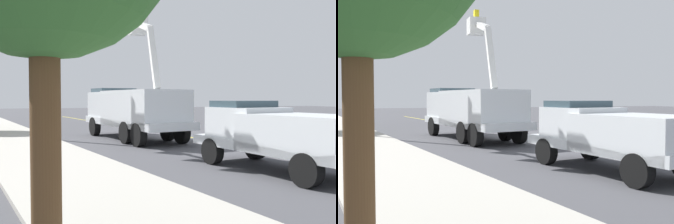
% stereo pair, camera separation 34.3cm
% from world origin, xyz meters
% --- Properties ---
extents(ground, '(120.00, 120.00, 0.00)m').
position_xyz_m(ground, '(0.00, 0.00, 0.00)').
color(ground, '#47474C').
extents(sidewalk_far_side, '(59.58, 15.02, 0.12)m').
position_xyz_m(sidewalk_far_side, '(-1.63, 8.33, 0.06)').
color(sidewalk_far_side, '#B2ADA3').
rests_on(sidewalk_far_side, ground).
extents(lane_centre_stripe, '(49.11, 9.73, 0.01)m').
position_xyz_m(lane_centre_stripe, '(0.00, 0.00, 0.00)').
color(lane_centre_stripe, yellow).
rests_on(lane_centre_stripe, ground).
extents(utility_bucket_truck, '(8.53, 4.02, 7.01)m').
position_xyz_m(utility_bucket_truck, '(-0.94, 2.88, 1.61)').
color(utility_bucket_truck, silver).
rests_on(utility_bucket_truck, ground).
extents(service_pickup_truck, '(5.90, 3.13, 2.06)m').
position_xyz_m(service_pickup_truck, '(-10.70, 1.00, 1.12)').
color(service_pickup_truck, silver).
rests_on(service_pickup_truck, ground).
extents(passing_minivan, '(5.07, 2.78, 1.69)m').
position_xyz_m(passing_minivan, '(7.88, -0.61, 0.97)').
color(passing_minivan, black).
rests_on(passing_minivan, ground).
extents(traffic_cone_mid_front, '(0.40, 0.40, 0.85)m').
position_xyz_m(traffic_cone_mid_front, '(-5.07, 0.26, 0.42)').
color(traffic_cone_mid_front, black).
rests_on(traffic_cone_mid_front, ground).
extents(traffic_cone_mid_rear, '(0.40, 0.40, 0.84)m').
position_xyz_m(traffic_cone_mid_rear, '(3.75, 1.77, 0.41)').
color(traffic_cone_mid_rear, black).
rests_on(traffic_cone_mid_rear, ground).
extents(traffic_signal_mast, '(7.07, 1.56, 7.77)m').
position_xyz_m(traffic_signal_mast, '(-1.23, 7.37, 5.52)').
color(traffic_signal_mast, gray).
rests_on(traffic_signal_mast, ground).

